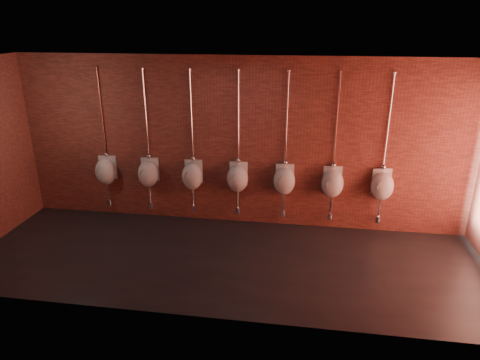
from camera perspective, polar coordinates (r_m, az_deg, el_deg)
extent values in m
plane|color=black|center=(7.29, -1.87, -10.57)|extent=(8.50, 8.50, 0.00)
cube|color=black|center=(6.27, -2.21, 15.33)|extent=(8.50, 3.00, 0.04)
cube|color=brown|center=(8.02, -0.07, 4.88)|extent=(8.50, 0.04, 3.20)
cube|color=brown|center=(5.25, -5.01, -3.95)|extent=(8.50, 0.04, 3.20)
ellipsoid|color=silver|center=(8.86, -17.50, 1.06)|extent=(0.44, 0.40, 0.53)
cube|color=silver|center=(8.96, -17.17, 1.67)|extent=(0.35, 0.08, 0.48)
cylinder|color=#9E9E9E|center=(8.73, -17.89, 0.96)|extent=(0.24, 0.05, 0.23)
cylinder|color=white|center=(8.67, -17.97, 8.37)|extent=(0.03, 0.03, 1.73)
sphere|color=white|center=(8.85, -17.44, 3.30)|extent=(0.10, 0.10, 0.10)
cylinder|color=white|center=(8.54, -18.62, 14.04)|extent=(0.06, 0.06, 0.01)
cylinder|color=white|center=(8.99, -17.23, -1.35)|extent=(0.04, 0.04, 0.39)
cylinder|color=white|center=(9.09, -17.06, -2.84)|extent=(0.10, 0.10, 0.13)
cylinder|color=white|center=(9.16, -16.83, -2.62)|extent=(0.04, 0.18, 0.04)
ellipsoid|color=silver|center=(8.51, -12.14, 0.79)|extent=(0.44, 0.40, 0.53)
cube|color=silver|center=(8.62, -11.86, 1.43)|extent=(0.35, 0.08, 0.48)
cylinder|color=#9E9E9E|center=(8.39, -12.47, 0.69)|extent=(0.24, 0.05, 0.23)
cylinder|color=white|center=(8.32, -12.45, 8.41)|extent=(0.03, 0.03, 1.73)
sphere|color=white|center=(8.51, -12.07, 3.12)|extent=(0.10, 0.10, 0.10)
cylinder|color=white|center=(8.18, -12.93, 14.33)|extent=(0.06, 0.06, 0.01)
cylinder|color=white|center=(8.66, -11.95, -1.71)|extent=(0.04, 0.04, 0.39)
cylinder|color=white|center=(8.75, -11.83, -3.25)|extent=(0.10, 0.10, 0.13)
cylinder|color=white|center=(8.83, -11.63, -3.02)|extent=(0.04, 0.18, 0.04)
ellipsoid|color=silver|center=(8.25, -6.40, 0.49)|extent=(0.44, 0.40, 0.53)
cube|color=silver|center=(8.36, -6.18, 1.15)|extent=(0.35, 0.08, 0.48)
cylinder|color=#9E9E9E|center=(8.12, -6.64, 0.38)|extent=(0.24, 0.05, 0.23)
cylinder|color=white|center=(8.05, -6.51, 8.36)|extent=(0.03, 0.03, 1.73)
sphere|color=white|center=(8.24, -6.30, 2.90)|extent=(0.10, 0.10, 0.10)
cylinder|color=white|center=(7.91, -6.76, 14.49)|extent=(0.06, 0.06, 0.01)
cylinder|color=white|center=(8.40, -6.29, -2.08)|extent=(0.04, 0.04, 0.39)
cylinder|color=white|center=(8.50, -6.22, -3.66)|extent=(0.10, 0.10, 0.13)
cylinder|color=white|center=(8.58, -6.08, -3.42)|extent=(0.04, 0.18, 0.04)
ellipsoid|color=silver|center=(8.08, -0.34, 0.18)|extent=(0.44, 0.40, 0.53)
cube|color=silver|center=(8.19, -0.19, 0.85)|extent=(0.35, 0.08, 0.48)
cylinder|color=#9E9E9E|center=(7.94, -0.49, 0.06)|extent=(0.24, 0.05, 0.23)
cylinder|color=white|center=(7.87, -0.22, 8.21)|extent=(0.03, 0.03, 1.73)
sphere|color=white|center=(8.07, -0.22, 2.64)|extent=(0.10, 0.10, 0.10)
cylinder|color=white|center=(7.73, -0.23, 14.48)|extent=(0.06, 0.06, 0.01)
cylinder|color=white|center=(8.23, -0.33, -2.44)|extent=(0.04, 0.04, 0.39)
cylinder|color=white|center=(8.33, -0.33, -4.05)|extent=(0.10, 0.10, 0.13)
cylinder|color=white|center=(8.41, -0.23, -3.80)|extent=(0.04, 0.18, 0.04)
ellipsoid|color=silver|center=(8.00, 5.92, -0.15)|extent=(0.44, 0.40, 0.53)
cube|color=silver|center=(8.11, 5.98, 0.54)|extent=(0.35, 0.08, 0.48)
cylinder|color=#9E9E9E|center=(7.86, 5.87, -0.28)|extent=(0.24, 0.05, 0.23)
cylinder|color=white|center=(7.78, 6.27, 7.96)|extent=(0.03, 0.03, 1.73)
sphere|color=white|center=(7.99, 6.04, 2.33)|extent=(0.10, 0.10, 0.10)
cylinder|color=white|center=(7.64, 6.52, 14.29)|extent=(0.06, 0.06, 0.01)
cylinder|color=white|center=(8.15, 5.81, -2.79)|extent=(0.04, 0.04, 0.39)
cylinder|color=white|center=(8.25, 5.75, -4.41)|extent=(0.10, 0.10, 0.13)
cylinder|color=white|center=(8.33, 5.79, -4.16)|extent=(0.04, 0.18, 0.04)
ellipsoid|color=silver|center=(8.01, 12.22, -0.48)|extent=(0.44, 0.40, 0.53)
cube|color=silver|center=(8.12, 12.20, 0.21)|extent=(0.35, 0.08, 0.48)
cylinder|color=#9E9E9E|center=(7.88, 12.29, -0.61)|extent=(0.24, 0.05, 0.23)
cylinder|color=white|center=(7.80, 12.80, 7.60)|extent=(0.03, 0.03, 1.73)
sphere|color=white|center=(8.00, 12.36, 2.00)|extent=(0.10, 0.10, 0.10)
cylinder|color=white|center=(7.66, 13.32, 13.90)|extent=(0.06, 0.06, 0.01)
cylinder|color=white|center=(8.16, 12.01, -3.11)|extent=(0.04, 0.04, 0.39)
cylinder|color=white|center=(8.27, 11.88, -4.72)|extent=(0.10, 0.10, 0.13)
cylinder|color=white|center=(8.35, 11.85, -4.47)|extent=(0.04, 0.18, 0.04)
ellipsoid|color=silver|center=(8.13, 18.42, -0.80)|extent=(0.44, 0.40, 0.53)
cube|color=silver|center=(8.23, 18.32, -0.12)|extent=(0.35, 0.08, 0.48)
cylinder|color=#9E9E9E|center=(7.99, 18.60, -0.93)|extent=(0.24, 0.05, 0.23)
cylinder|color=white|center=(7.92, 19.21, 7.15)|extent=(0.03, 0.03, 1.73)
sphere|color=white|center=(8.12, 18.57, 1.64)|extent=(0.10, 0.10, 0.10)
cylinder|color=white|center=(7.78, 19.97, 13.33)|extent=(0.06, 0.06, 0.01)
cylinder|color=white|center=(8.27, 18.12, -3.39)|extent=(0.04, 0.04, 0.39)
cylinder|color=white|center=(8.38, 17.92, -4.98)|extent=(0.10, 0.10, 0.13)
cylinder|color=white|center=(8.45, 17.84, -4.72)|extent=(0.04, 0.18, 0.04)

